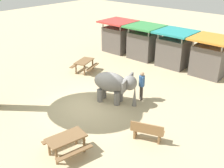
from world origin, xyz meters
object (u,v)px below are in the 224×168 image
market_stall_teal (174,50)px  picnic_table_near (84,63)px  market_stall_red (118,38)px  person_handler (142,84)px  market_stall_green (144,44)px  elephant (114,84)px  wooden_bench (147,131)px  market_stall_orange (210,59)px  picnic_table_far (66,141)px

market_stall_teal → picnic_table_near: bearing=-128.7°
picnic_table_near → market_stall_teal: bearing=123.2°
market_stall_red → market_stall_teal: same height
person_handler → market_stall_teal: bearing=-124.6°
market_stall_red → market_stall_green: 2.60m
elephant → picnic_table_near: elephant is taller
picnic_table_near → market_stall_green: 5.19m
person_handler → market_stall_red: 8.66m
person_handler → market_stall_green: bearing=-103.1°
wooden_bench → picnic_table_near: bearing=134.1°
market_stall_red → person_handler: bearing=-41.6°
person_handler → market_stall_green: 6.94m
elephant → market_stall_orange: size_ratio=0.96×
elephant → market_stall_red: bearing=110.0°
picnic_table_near → market_stall_green: market_stall_green is taller
wooden_bench → market_stall_teal: bearing=92.3°
market_stall_teal → market_stall_orange: 2.60m
picnic_table_near → person_handler: bearing=63.6°
market_stall_green → person_handler: bearing=-56.0°
market_stall_red → market_stall_teal: size_ratio=1.00×
wooden_bench → market_stall_teal: market_stall_teal is taller
market_stall_teal → market_stall_orange: size_ratio=1.00×
elephant → market_stall_teal: (-0.36, 6.92, 0.07)m
elephant → market_stall_red: size_ratio=0.96×
picnic_table_near → market_stall_teal: 6.40m
elephant → person_handler: (0.92, 1.17, -0.12)m
wooden_bench → market_stall_green: market_stall_green is taller
picnic_table_near → picnic_table_far: (5.71, -6.39, 0.00)m
market_stall_orange → picnic_table_far: bearing=-94.4°
wooden_bench → market_stall_orange: 8.68m
picnic_table_near → market_stall_red: (-1.21, 4.97, 0.55)m
picnic_table_far → market_stall_green: market_stall_green is taller
market_stall_orange → elephant: bearing=-108.0°
person_handler → picnic_table_far: person_handler is taller
market_stall_teal → market_stall_orange: bearing=0.0°
market_stall_teal → market_stall_red: bearing=180.0°
person_handler → market_stall_teal: size_ratio=0.64×
market_stall_orange → market_stall_teal: bearing=180.0°
elephant → market_stall_teal: size_ratio=0.96×
picnic_table_near → picnic_table_far: size_ratio=1.06×
elephant → market_stall_green: size_ratio=0.96×
market_stall_red → market_stall_green: size_ratio=1.00×
elephant → market_stall_green: market_stall_green is taller
picnic_table_far → market_stall_red: size_ratio=0.70×
picnic_table_far → market_stall_orange: size_ratio=0.70×
picnic_table_near → wooden_bench: bearing=46.5°
elephant → picnic_table_far: bearing=-91.7°
wooden_bench → market_stall_red: 12.33m
picnic_table_near → market_stall_red: size_ratio=0.75×
market_stall_green → picnic_table_far: bearing=-69.2°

